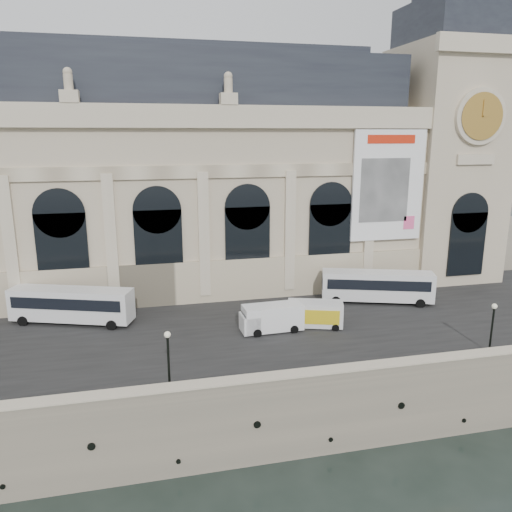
{
  "coord_description": "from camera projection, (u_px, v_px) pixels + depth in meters",
  "views": [
    {
      "loc": [
        -5.7,
        -32.72,
        24.98
      ],
      "look_at": [
        7.03,
        22.0,
        11.21
      ],
      "focal_mm": 35.0,
      "sensor_mm": 36.0,
      "label": 1
    }
  ],
  "objects": [
    {
      "name": "ground",
      "position": [
        232.0,
        470.0,
        38.16
      ],
      "size": [
        260.0,
        260.0,
        0.0
      ],
      "primitive_type": "plane",
      "color": "black",
      "rests_on": "ground"
    },
    {
      "name": "quay",
      "position": [
        187.0,
        294.0,
        70.55
      ],
      "size": [
        160.0,
        70.0,
        6.0
      ],
      "primitive_type": "cube",
      "color": "gray",
      "rests_on": "ground"
    },
    {
      "name": "bus_right",
      "position": [
        377.0,
        286.0,
        57.15
      ],
      "size": [
        12.68,
        6.49,
        3.69
      ],
      "color": "silver",
      "rests_on": "quay"
    },
    {
      "name": "museum",
      "position": [
        137.0,
        178.0,
        61.34
      ],
      "size": [
        69.0,
        18.7,
        29.1
      ],
      "color": "beige",
      "rests_on": "quay"
    },
    {
      "name": "street",
      "position": [
        206.0,
        328.0,
        49.96
      ],
      "size": [
        160.0,
        24.0,
        0.06
      ],
      "primitive_type": "cube",
      "color": "#2D2D2D",
      "rests_on": "quay"
    },
    {
      "name": "bus_left",
      "position": [
        71.0,
        304.0,
        50.88
      ],
      "size": [
        12.69,
        6.74,
        3.71
      ],
      "color": "silver",
      "rests_on": "quay"
    },
    {
      "name": "box_truck",
      "position": [
        311.0,
        314.0,
        50.2
      ],
      "size": [
        6.89,
        4.03,
        2.65
      ],
      "color": "silver",
      "rests_on": "quay"
    },
    {
      "name": "clock_pavilion",
      "position": [
        443.0,
        146.0,
        66.48
      ],
      "size": [
        13.0,
        14.72,
        36.7
      ],
      "color": "beige",
      "rests_on": "quay"
    },
    {
      "name": "lamp_right",
      "position": [
        492.0,
        329.0,
        43.91
      ],
      "size": [
        0.47,
        0.47,
        4.62
      ],
      "color": "black",
      "rests_on": "quay"
    },
    {
      "name": "parapet",
      "position": [
        229.0,
        387.0,
        37.15
      ],
      "size": [
        160.0,
        1.4,
        1.21
      ],
      "color": "gray",
      "rests_on": "quay"
    },
    {
      "name": "van_c",
      "position": [
        269.0,
        318.0,
        48.94
      ],
      "size": [
        6.17,
        2.73,
        2.71
      ],
      "color": "white",
      "rests_on": "quay"
    },
    {
      "name": "lamp_left",
      "position": [
        169.0,
        362.0,
        37.37
      ],
      "size": [
        0.49,
        0.49,
        4.8
      ],
      "color": "black",
      "rests_on": "quay"
    }
  ]
}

